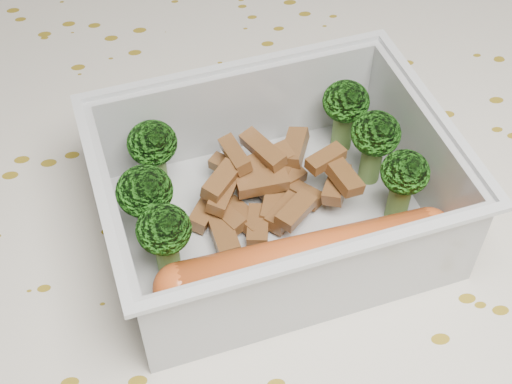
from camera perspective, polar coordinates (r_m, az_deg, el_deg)
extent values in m
cube|color=brown|center=(0.43, 0.36, -5.38)|extent=(1.40, 0.90, 0.04)
cube|color=silver|center=(0.41, 0.37, -3.50)|extent=(1.46, 0.96, 0.01)
cube|color=silver|center=(0.41, 1.49, -2.60)|extent=(0.20, 0.16, 0.00)
cube|color=silver|center=(0.43, -1.37, 6.53)|extent=(0.17, 0.03, 0.06)
cube|color=silver|center=(0.35, 5.20, -7.44)|extent=(0.17, 0.03, 0.06)
cube|color=silver|center=(0.41, 12.91, 3.12)|extent=(0.02, 0.13, 0.06)
cube|color=silver|center=(0.37, -10.97, -2.90)|extent=(0.02, 0.13, 0.06)
cube|color=silver|center=(0.41, -1.65, 10.09)|extent=(0.18, 0.04, 0.00)
cube|color=silver|center=(0.32, 5.89, -5.08)|extent=(0.18, 0.04, 0.00)
cube|color=silver|center=(0.39, 14.26, 6.34)|extent=(0.03, 0.13, 0.00)
cube|color=silver|center=(0.35, -12.43, 0.00)|extent=(0.03, 0.13, 0.00)
cylinder|color=#608C3F|center=(0.42, -7.96, 1.64)|extent=(0.01, 0.01, 0.03)
ellipsoid|color=#267816|center=(0.40, -8.31, 3.90)|extent=(0.03, 0.03, 0.02)
cylinder|color=#608C3F|center=(0.44, 6.93, 4.94)|extent=(0.01, 0.01, 0.03)
ellipsoid|color=#267816|center=(0.42, 7.22, 7.20)|extent=(0.03, 0.03, 0.02)
cylinder|color=#608C3F|center=(0.39, -8.51, -2.16)|extent=(0.01, 0.01, 0.03)
ellipsoid|color=#267816|center=(0.38, -8.91, 0.06)|extent=(0.03, 0.03, 0.03)
cylinder|color=#608C3F|center=(0.42, 9.17, 2.39)|extent=(0.01, 0.01, 0.03)
ellipsoid|color=#267816|center=(0.41, 9.57, 4.65)|extent=(0.03, 0.03, 0.02)
cylinder|color=#608C3F|center=(0.38, -7.04, -5.15)|extent=(0.01, 0.01, 0.03)
ellipsoid|color=#267816|center=(0.36, -7.39, -2.98)|extent=(0.03, 0.03, 0.02)
cylinder|color=#608C3F|center=(0.41, 11.34, -0.66)|extent=(0.01, 0.01, 0.03)
ellipsoid|color=#267816|center=(0.39, 11.85, 1.56)|extent=(0.03, 0.03, 0.02)
cube|color=brown|center=(0.41, -2.26, 2.03)|extent=(0.02, 0.02, 0.01)
cube|color=brown|center=(0.40, -1.68, 3.00)|extent=(0.02, 0.03, 0.01)
cube|color=brown|center=(0.40, 0.17, -2.71)|extent=(0.02, 0.03, 0.01)
cube|color=brown|center=(0.40, 1.31, -1.12)|extent=(0.02, 0.03, 0.01)
cube|color=brown|center=(0.41, 6.49, 0.60)|extent=(0.02, 0.03, 0.01)
cube|color=brown|center=(0.39, 3.23, -1.48)|extent=(0.03, 0.03, 0.01)
cube|color=brown|center=(0.39, -2.82, 0.86)|extent=(0.03, 0.03, 0.01)
cube|color=brown|center=(0.42, 3.11, 3.58)|extent=(0.02, 0.03, 0.01)
cube|color=brown|center=(0.40, -1.05, -1.99)|extent=(0.03, 0.03, 0.01)
cube|color=brown|center=(0.40, 7.00, 1.24)|extent=(0.02, 0.03, 0.01)
cube|color=brown|center=(0.39, -2.58, -3.49)|extent=(0.02, 0.03, 0.01)
cube|color=brown|center=(0.42, 1.90, 1.08)|extent=(0.02, 0.03, 0.01)
cube|color=brown|center=(0.40, 0.48, 0.79)|extent=(0.03, 0.02, 0.01)
cube|color=brown|center=(0.40, -4.19, -1.66)|extent=(0.02, 0.03, 0.01)
cube|color=brown|center=(0.40, 2.29, -1.68)|extent=(0.03, 0.03, 0.01)
cube|color=brown|center=(0.40, 5.60, 2.68)|extent=(0.03, 0.02, 0.01)
cube|color=brown|center=(0.41, 1.99, 0.82)|extent=(0.03, 0.03, 0.01)
cube|color=brown|center=(0.40, -2.25, -1.94)|extent=(0.02, 0.02, 0.01)
cube|color=brown|center=(0.41, 0.88, 2.54)|extent=(0.03, 0.02, 0.01)
cube|color=brown|center=(0.41, 3.47, 0.01)|extent=(0.03, 0.03, 0.01)
cube|color=brown|center=(0.40, -2.70, -0.16)|extent=(0.02, 0.03, 0.01)
cube|color=brown|center=(0.41, 0.56, 3.43)|extent=(0.03, 0.03, 0.01)
cube|color=brown|center=(0.42, 0.44, 1.76)|extent=(0.03, 0.02, 0.01)
cylinder|color=#D05520|center=(0.37, 4.15, -5.38)|extent=(0.14, 0.04, 0.03)
sphere|color=#D05520|center=(0.39, 13.62, -3.10)|extent=(0.03, 0.03, 0.03)
sphere|color=#D05520|center=(0.36, -6.17, -7.67)|extent=(0.03, 0.03, 0.03)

